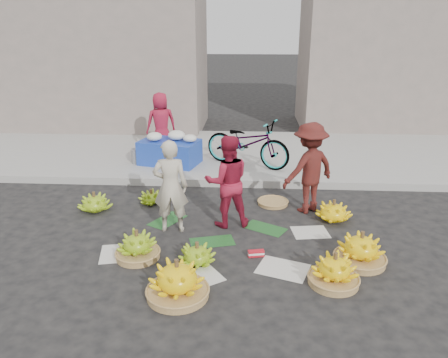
# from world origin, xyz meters

# --- Properties ---
(ground) EXTENTS (80.00, 80.00, 0.00)m
(ground) POSITION_xyz_m (0.00, 0.00, 0.00)
(ground) COLOR black
(ground) RESTS_ON ground
(curb) EXTENTS (40.00, 0.25, 0.15)m
(curb) POSITION_xyz_m (0.00, 2.20, 0.07)
(curb) COLOR gray
(curb) RESTS_ON ground
(sidewalk) EXTENTS (40.00, 4.00, 0.12)m
(sidewalk) POSITION_xyz_m (0.00, 4.30, 0.06)
(sidewalk) COLOR gray
(sidewalk) RESTS_ON ground
(building_left) EXTENTS (6.00, 3.00, 4.00)m
(building_left) POSITION_xyz_m (-4.00, 7.20, 2.00)
(building_left) COLOR gray
(building_left) RESTS_ON sidewalk
(building_right) EXTENTS (5.00, 3.00, 5.00)m
(building_right) POSITION_xyz_m (4.50, 7.70, 2.50)
(building_right) COLOR gray
(building_right) RESTS_ON sidewalk
(newspaper_scatter) EXTENTS (3.20, 1.80, 0.00)m
(newspaper_scatter) POSITION_xyz_m (0.00, -0.80, 0.00)
(newspaper_scatter) COLOR silver
(newspaper_scatter) RESTS_ON ground
(banana_leaves) EXTENTS (2.00, 1.00, 0.00)m
(banana_leaves) POSITION_xyz_m (-0.10, 0.20, 0.00)
(banana_leaves) COLOR #194B1E
(banana_leaves) RESTS_ON ground
(banana_bunch_0) EXTENTS (0.63, 0.63, 0.42)m
(banana_bunch_0) POSITION_xyz_m (-1.09, -0.72, 0.18)
(banana_bunch_0) COLOR olive
(banana_bunch_0) RESTS_ON ground
(banana_bunch_1) EXTENTS (0.59, 0.59, 0.32)m
(banana_bunch_1) POSITION_xyz_m (-0.25, -0.82, 0.14)
(banana_bunch_1) COLOR #6B9C16
(banana_bunch_1) RESTS_ON ground
(banana_bunch_2) EXTENTS (0.82, 0.82, 0.50)m
(banana_bunch_2) POSITION_xyz_m (-0.40, -1.58, 0.22)
(banana_bunch_2) COLOR olive
(banana_bunch_2) RESTS_ON ground
(banana_bunch_3) EXTENTS (0.63, 0.63, 0.44)m
(banana_bunch_3) POSITION_xyz_m (1.51, -1.21, 0.19)
(banana_bunch_3) COLOR olive
(banana_bunch_3) RESTS_ON ground
(banana_bunch_4) EXTENTS (0.78, 0.78, 0.47)m
(banana_bunch_4) POSITION_xyz_m (1.95, -0.67, 0.20)
(banana_bunch_4) COLOR olive
(banana_bunch_4) RESTS_ON ground
(banana_bunch_5) EXTENTS (0.70, 0.70, 0.37)m
(banana_bunch_5) POSITION_xyz_m (1.82, 0.66, 0.16)
(banana_bunch_5) COLOR yellow
(banana_bunch_5) RESTS_ON ground
(banana_bunch_6) EXTENTS (0.74, 0.74, 0.36)m
(banana_bunch_6) POSITION_xyz_m (-2.22, 0.80, 0.16)
(banana_bunch_6) COLOR #6B9C16
(banana_bunch_6) RESTS_ON ground
(banana_bunch_7) EXTENTS (0.54, 0.54, 0.27)m
(banana_bunch_7) POSITION_xyz_m (-1.31, 1.19, 0.11)
(banana_bunch_7) COLOR #6B9C16
(banana_bunch_7) RESTS_ON ground
(basket_spare) EXTENTS (0.56, 0.56, 0.06)m
(basket_spare) POSITION_xyz_m (0.87, 1.29, 0.03)
(basket_spare) COLOR olive
(basket_spare) RESTS_ON ground
(incense_stack) EXTENTS (0.23, 0.12, 0.09)m
(incense_stack) POSITION_xyz_m (0.55, -0.60, 0.05)
(incense_stack) COLOR red
(incense_stack) RESTS_ON ground
(vendor_cream) EXTENTS (0.56, 0.39, 1.46)m
(vendor_cream) POSITION_xyz_m (-0.76, 0.17, 0.73)
(vendor_cream) COLOR beige
(vendor_cream) RESTS_ON ground
(vendor_red) EXTENTS (0.82, 0.70, 1.48)m
(vendor_red) POSITION_xyz_m (0.09, 0.41, 0.74)
(vendor_red) COLOR #A81932
(vendor_red) RESTS_ON ground
(man_striped) EXTENTS (1.16, 1.04, 1.55)m
(man_striped) POSITION_xyz_m (1.44, 1.04, 0.78)
(man_striped) COLOR maroon
(man_striped) RESTS_ON ground
(flower_table) EXTENTS (1.41, 1.09, 0.73)m
(flower_table) POSITION_xyz_m (-1.32, 3.20, 0.42)
(flower_table) COLOR #1936A2
(flower_table) RESTS_ON sidewalk
(grey_bucket) EXTENTS (0.28, 0.28, 0.32)m
(grey_bucket) POSITION_xyz_m (-2.05, 3.19, 0.28)
(grey_bucket) COLOR slate
(grey_bucket) RESTS_ON sidewalk
(flower_vendor) EXTENTS (0.83, 0.69, 1.44)m
(flower_vendor) POSITION_xyz_m (-1.66, 4.05, 0.84)
(flower_vendor) COLOR #A81932
(flower_vendor) RESTS_ON sidewalk
(bicycle) EXTENTS (1.45, 2.06, 1.03)m
(bicycle) POSITION_xyz_m (0.39, 3.15, 0.63)
(bicycle) COLOR gray
(bicycle) RESTS_ON sidewalk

